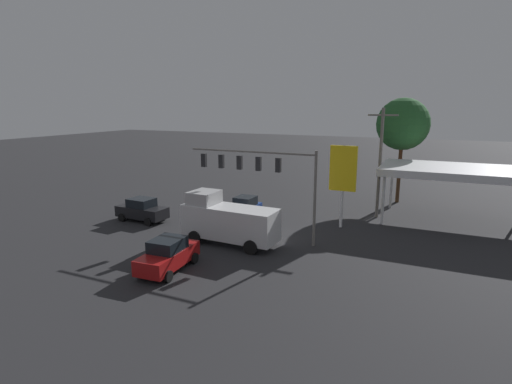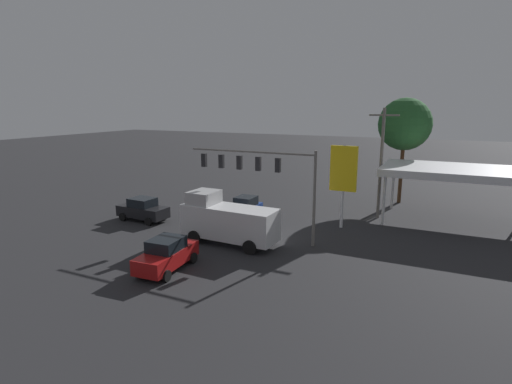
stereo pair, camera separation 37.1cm
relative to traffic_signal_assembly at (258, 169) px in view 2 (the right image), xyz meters
The scene contains 10 objects.
ground_plane 5.22m from the traffic_signal_assembly, 50.92° to the left, with size 200.00×200.00×0.00m, color #262628.
traffic_signal_assembly is the anchor object (origin of this frame).
utility_pole 11.66m from the traffic_signal_assembly, 127.45° to the right, with size 2.40×0.26×9.33m.
gas_station_canopy 16.53m from the traffic_signal_assembly, 141.77° to the right, with size 11.58×7.05×4.61m.
price_sign 7.09m from the traffic_signal_assembly, 134.02° to the right, with size 2.09×0.27×6.50m.
delivery_truck 4.23m from the traffic_signal_assembly, 55.44° to the left, with size 6.88×2.77×3.58m.
sedan_waiting 8.97m from the traffic_signal_assembly, 72.43° to the left, with size 2.28×4.51×1.93m.
hatchback_crossing 6.34m from the traffic_signal_assembly, 51.14° to the right, with size 2.02×3.83×1.97m.
sedan_far 11.45m from the traffic_signal_assembly, ahead, with size 4.48×2.22×1.93m.
street_tree 17.97m from the traffic_signal_assembly, 117.29° to the right, with size 5.01×5.01×10.25m.
Camera 2 is at (-12.52, 24.46, 9.53)m, focal length 28.00 mm.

